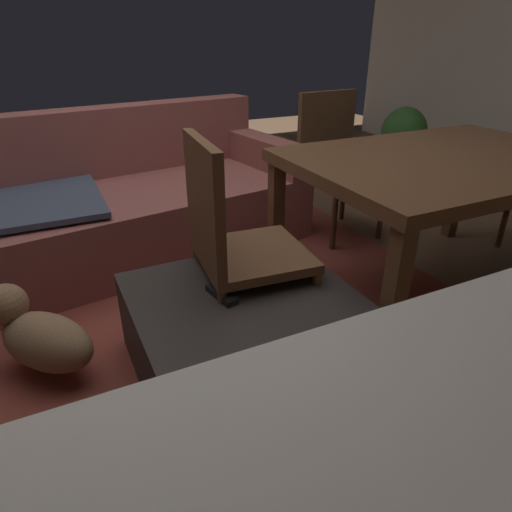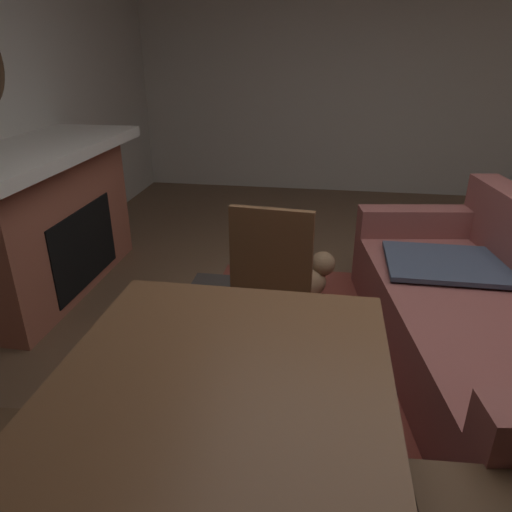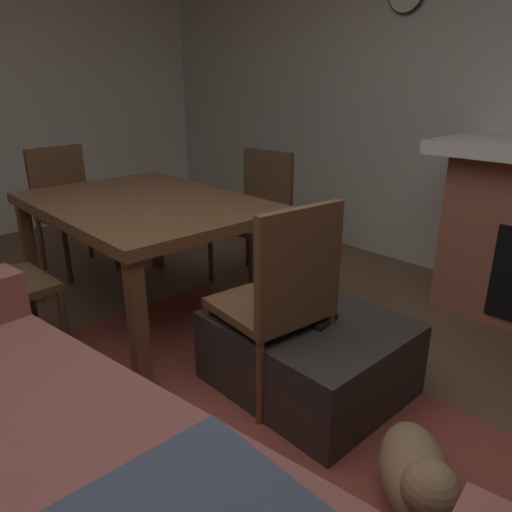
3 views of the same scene
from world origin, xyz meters
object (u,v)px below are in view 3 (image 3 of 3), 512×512
object	(u,v)px
tv_remote	(325,321)
dining_chair_east	(68,202)
dining_table	(145,212)
dining_chair_west	(282,294)
dining_chair_south	(258,209)
small_dog	(417,475)
ottoman_coffee_table	(308,353)

from	to	relation	value
tv_remote	dining_chair_east	xyz separation A→B (m)	(2.40, 0.16, 0.15)
dining_chair_east	tv_remote	bearing A→B (deg)	-176.14
dining_table	dining_chair_west	size ratio (longest dim) A/B	1.61
dining_chair_south	dining_chair_east	world-z (taller)	same
dining_chair_west	small_dog	world-z (taller)	dining_chair_west
dining_chair_west	small_dog	distance (m)	0.86
tv_remote	dining_table	bearing A→B (deg)	-3.71
ottoman_coffee_table	dining_chair_west	bearing A→B (deg)	75.20
dining_chair_east	small_dog	xyz separation A→B (m)	(-3.06, 0.16, -0.34)
ottoman_coffee_table	dining_chair_east	xyz separation A→B (m)	(2.32, 0.14, 0.34)
dining_chair_east	dining_chair_south	bearing A→B (deg)	-140.66
tv_remote	dining_table	distance (m)	1.30
dining_chair_east	dining_table	bearing A→B (deg)	-179.58
tv_remote	small_dog	xyz separation A→B (m)	(-0.66, 0.32, -0.19)
dining_chair_south	small_dog	size ratio (longest dim) A/B	1.94
dining_chair_south	small_dog	world-z (taller)	dining_chair_south
dining_chair_south	small_dog	xyz separation A→B (m)	(-1.93, 1.09, -0.34)
dining_chair_south	ottoman_coffee_table	bearing A→B (deg)	146.56
dining_table	dining_chair_south	bearing A→B (deg)	-89.48
dining_chair_west	dining_table	bearing A→B (deg)	-0.44
ottoman_coffee_table	dining_chair_south	world-z (taller)	dining_chair_south
ottoman_coffee_table	dining_chair_east	size ratio (longest dim) A/B	0.90
dining_chair_south	dining_chair_east	bearing A→B (deg)	39.34
dining_table	dining_chair_east	bearing A→B (deg)	0.42
ottoman_coffee_table	dining_table	size ratio (longest dim) A/B	0.56
dining_chair_south	dining_chair_west	bearing A→B (deg)	141.06
dining_table	dining_chair_west	xyz separation A→B (m)	(-1.14, 0.01, -0.14)
tv_remote	dining_chair_east	size ratio (longest dim) A/B	0.17
tv_remote	dining_chair_west	bearing A→B (deg)	43.63
tv_remote	dining_chair_south	bearing A→B (deg)	-41.87
dining_chair_south	tv_remote	bearing A→B (deg)	148.80
tv_remote	dining_chair_east	distance (m)	2.41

